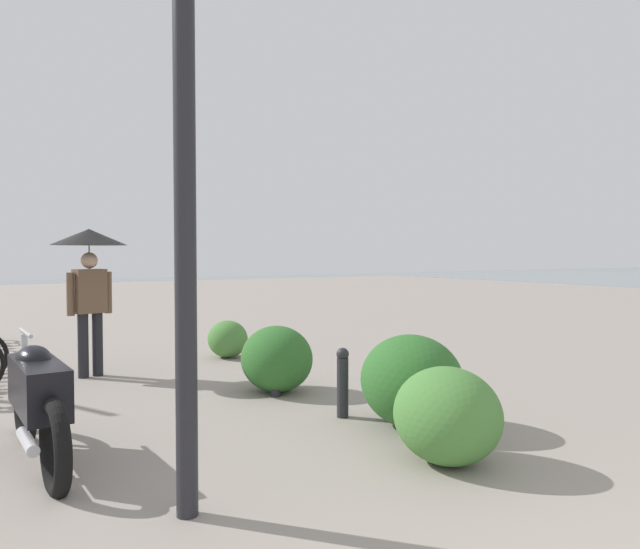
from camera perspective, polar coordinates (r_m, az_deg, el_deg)
name	(u,v)px	position (r m, az deg, el deg)	size (l,w,h in m)	color
lamppost	(184,80)	(3.97, -13.11, 17.95)	(0.98, 0.28, 4.20)	#232328
motorcycle	(38,399)	(5.39, -25.81, -10.90)	(2.17, 0.37, 1.06)	black
pedestrian	(89,260)	(8.59, -21.56, 1.29)	(1.00, 1.00, 2.03)	black
bollard_near	(343,381)	(6.14, 2.22, -10.32)	(0.13, 0.13, 0.72)	#232328
bollard_mid	(276,366)	(7.03, -4.35, -8.91)	(0.13, 0.13, 0.68)	#232328
shrub_low	(228,339)	(9.71, -8.98, -6.22)	(0.71, 0.64, 0.60)	#477F38
shrub_round	(447,415)	(4.94, 12.27, -13.26)	(0.92, 0.83, 0.78)	#477F38
shrub_wide	(277,359)	(7.25, -4.24, -8.19)	(0.95, 0.86, 0.81)	#2D6628
shrub_tall	(411,381)	(5.87, 8.88, -10.18)	(1.06, 0.95, 0.90)	#2D6628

